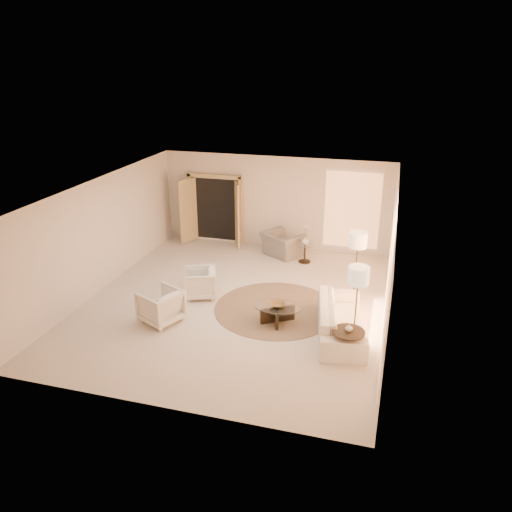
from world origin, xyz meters
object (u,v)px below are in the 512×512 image
(armchair_left, at_px, (199,282))
(coffee_table, at_px, (278,312))
(end_vase, at_px, (349,328))
(side_vase, at_px, (305,241))
(floor_lamp_near, at_px, (358,243))
(floor_lamp_far, at_px, (358,279))
(armchair_right, at_px, (161,304))
(accent_chair, at_px, (283,241))
(sofa, at_px, (341,319))
(end_table, at_px, (348,340))
(side_table, at_px, (305,251))
(bowl, at_px, (278,305))

(armchair_left, height_order, coffee_table, armchair_left)
(end_vase, xyz_separation_m, side_vase, (-1.70, 4.62, -0.03))
(floor_lamp_near, bearing_deg, floor_lamp_far, -84.89)
(floor_lamp_near, height_order, side_vase, floor_lamp_near)
(armchair_right, bearing_deg, end_vase, 109.79)
(coffee_table, bearing_deg, armchair_right, -165.29)
(accent_chair, bearing_deg, sofa, 149.34)
(armchair_right, bearing_deg, armchair_left, -169.89)
(sofa, bearing_deg, coffee_table, 75.33)
(floor_lamp_far, xyz_separation_m, end_vase, (-0.07, -0.57, -0.79))
(armchair_left, relative_size, coffee_table, 0.56)
(floor_lamp_far, relative_size, end_vase, 11.11)
(sofa, bearing_deg, end_table, -175.04)
(side_vase, bearing_deg, coffee_table, -89.14)
(floor_lamp_near, relative_size, side_vase, 7.60)
(floor_lamp_far, xyz_separation_m, side_vase, (-1.77, 4.05, -0.82))
(side_table, xyz_separation_m, bowl, (0.05, -3.60, 0.11))
(coffee_table, distance_m, bowl, 0.19)
(end_table, height_order, bowl, end_table)
(sofa, xyz_separation_m, side_table, (-1.46, 3.72, -0.03))
(sofa, distance_m, floor_lamp_near, 2.02)
(sofa, xyz_separation_m, floor_lamp_near, (0.12, 1.67, 1.13))
(accent_chair, distance_m, coffee_table, 4.01)
(armchair_left, height_order, end_vase, armchair_left)
(sofa, height_order, floor_lamp_near, floor_lamp_near)
(sofa, xyz_separation_m, armchair_left, (-3.55, 0.86, 0.04))
(accent_chair, bearing_deg, floor_lamp_far, 150.58)
(floor_lamp_near, xyz_separation_m, end_vase, (0.11, -2.57, -0.80))
(floor_lamp_near, height_order, end_vase, floor_lamp_near)
(coffee_table, distance_m, end_table, 1.94)
(armchair_right, distance_m, side_table, 4.92)
(bowl, bearing_deg, coffee_table, 0.00)
(armchair_right, bearing_deg, end_table, 109.79)
(armchair_right, distance_m, coffee_table, 2.60)
(floor_lamp_near, distance_m, floor_lamp_far, 2.01)
(floor_lamp_far, height_order, bowl, floor_lamp_far)
(end_table, distance_m, side_table, 4.93)
(bowl, bearing_deg, sofa, -5.06)
(accent_chair, distance_m, bowl, 4.01)
(coffee_table, xyz_separation_m, floor_lamp_far, (1.71, -0.46, 1.22))
(armchair_left, distance_m, accent_chair, 3.47)
(side_table, bearing_deg, floor_lamp_near, -52.31)
(floor_lamp_near, bearing_deg, armchair_right, -151.44)
(armchair_right, bearing_deg, accent_chair, -175.83)
(floor_lamp_far, distance_m, side_vase, 4.50)
(accent_chair, bearing_deg, coffee_table, 132.19)
(floor_lamp_far, bearing_deg, bowl, 165.09)
(armchair_left, xyz_separation_m, side_table, (2.09, 2.86, -0.07))
(coffee_table, xyz_separation_m, end_table, (1.64, -1.02, 0.17))
(end_vase, relative_size, side_vase, 0.68)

